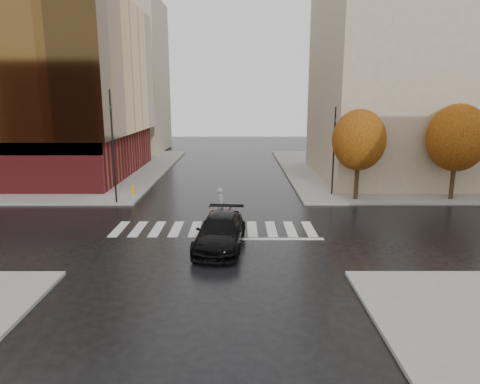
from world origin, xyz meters
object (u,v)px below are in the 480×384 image
object	(u,v)px
cyclist	(222,209)
sedan	(220,232)
traffic_light_ne	(334,146)
traffic_light_nw	(112,139)
fire_hydrant	(133,190)

from	to	relation	value
cyclist	sedan	bearing A→B (deg)	-168.55
cyclist	traffic_light_ne	size ratio (longest dim) A/B	0.30
traffic_light_nw	traffic_light_ne	size ratio (longest dim) A/B	1.18
cyclist	traffic_light_ne	bearing A→B (deg)	-41.39
traffic_light_ne	sedan	bearing A→B (deg)	58.08
traffic_light_nw	fire_hydrant	bearing A→B (deg)	145.87
cyclist	fire_hydrant	size ratio (longest dim) A/B	2.70
sedan	fire_hydrant	size ratio (longest dim) A/B	7.56
sedan	traffic_light_ne	bearing A→B (deg)	60.28
sedan	traffic_light_ne	size ratio (longest dim) A/B	0.85
sedan	cyclist	size ratio (longest dim) A/B	2.80
fire_hydrant	sedan	bearing A→B (deg)	-57.50
traffic_light_ne	fire_hydrant	distance (m)	15.61
sedan	fire_hydrant	distance (m)	13.33
traffic_light_ne	traffic_light_nw	bearing A→B (deg)	12.70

